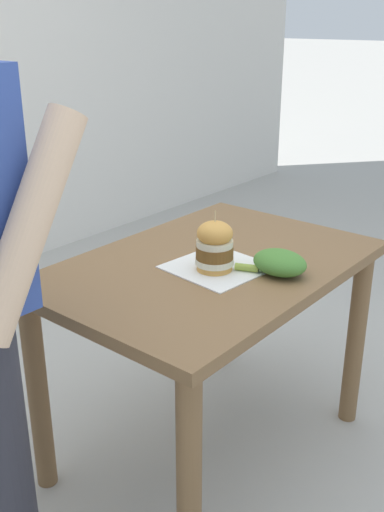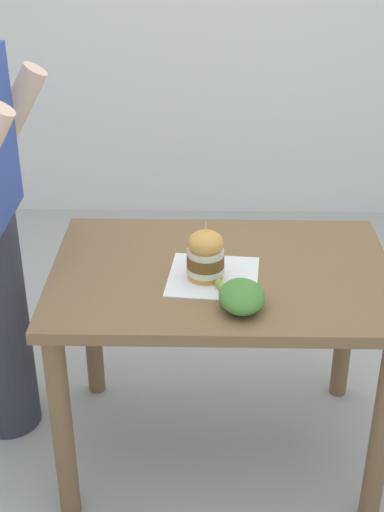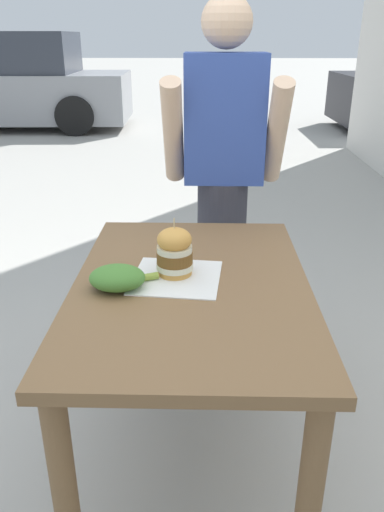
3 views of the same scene
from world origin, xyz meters
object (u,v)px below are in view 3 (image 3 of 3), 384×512
sandwich (175,251)px  side_salad (117,278)px  pickle_spear (147,277)px  patio_table (191,316)px  diner_across_table (223,183)px  parked_car_mid_block (10,86)px

sandwich → side_salad: sandwich is taller
sandwich → pickle_spear: (-0.09, -0.05, -0.07)m
sandwich → patio_table: bearing=-43.9°
patio_table → side_salad: (-0.24, -0.06, 0.17)m
patio_table → diner_across_table: size_ratio=0.68×
patio_table → parked_car_mid_block: size_ratio=0.27×
patio_table → sandwich: bearing=136.1°
diner_across_table → pickle_spear: bearing=-108.5°
pickle_spear → parked_car_mid_block: parked_car_mid_block is taller
pickle_spear → side_salad: side_salad is taller
pickle_spear → side_salad: (-0.09, -0.06, 0.02)m
patio_table → sandwich: (-0.06, 0.06, 0.22)m
patio_table → pickle_spear: (-0.15, 0.00, 0.15)m
pickle_spear → parked_car_mid_block: 8.38m
diner_across_table → sandwich: bearing=-103.6°
diner_across_table → side_salad: bearing=-112.5°
side_salad → diner_across_table: bearing=67.5°
pickle_spear → sandwich: bearing=31.2°
patio_table → parked_car_mid_block: (-3.40, 7.73, 0.08)m
patio_table → pickle_spear: 0.21m
patio_table → sandwich: sandwich is taller
patio_table → parked_car_mid_block: 8.44m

